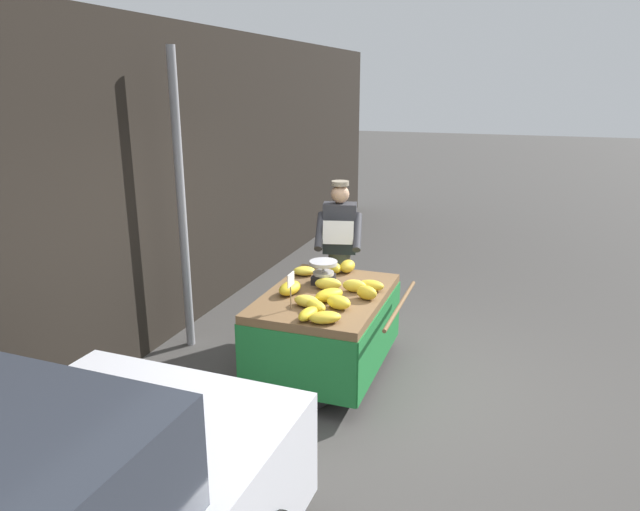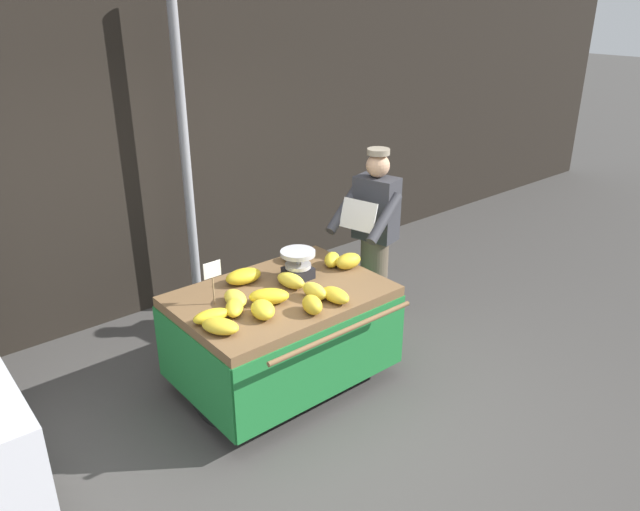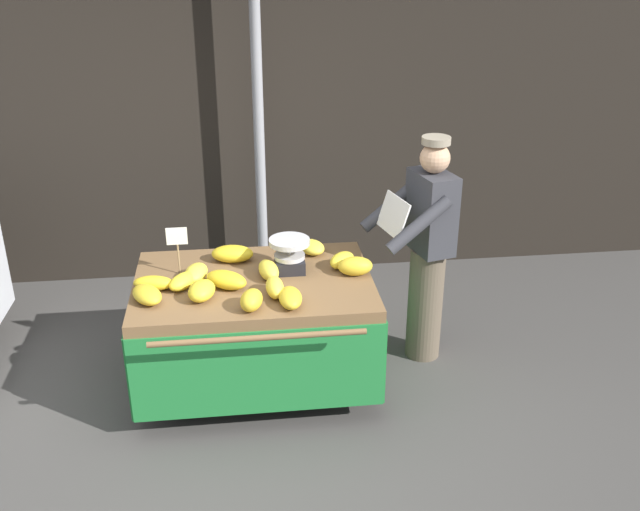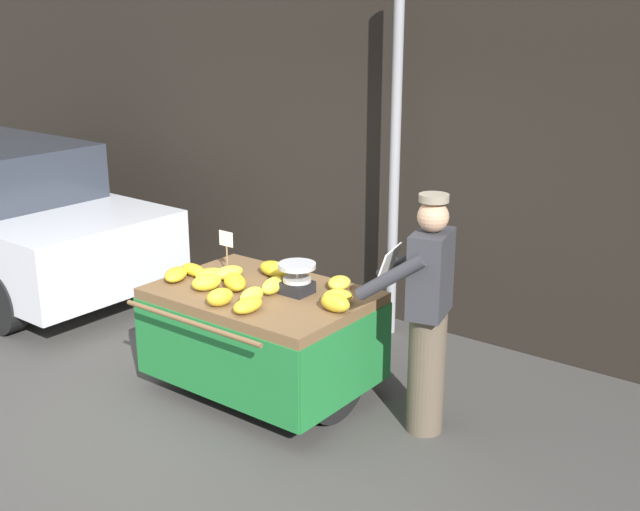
{
  "view_description": "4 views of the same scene",
  "coord_description": "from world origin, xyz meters",
  "px_view_note": "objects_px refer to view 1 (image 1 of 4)",
  "views": [
    {
      "loc": [
        -4.77,
        -1.02,
        2.77
      ],
      "look_at": [
        0.29,
        0.78,
        1.17
      ],
      "focal_mm": 32.49,
      "sensor_mm": 36.0,
      "label": 1
    },
    {
      "loc": [
        -2.31,
        -2.74,
        2.97
      ],
      "look_at": [
        0.53,
        0.67,
        1.04
      ],
      "focal_mm": 34.3,
      "sensor_mm": 36.0,
      "label": 2
    },
    {
      "loc": [
        0.06,
        -3.69,
        3.0
      ],
      "look_at": [
        0.59,
        0.62,
        1.03
      ],
      "focal_mm": 40.53,
      "sensor_mm": 36.0,
      "label": 3
    },
    {
      "loc": [
        3.88,
        -3.52,
        2.89
      ],
      "look_at": [
        0.67,
        0.71,
        1.21
      ],
      "focal_mm": 44.72,
      "sensor_mm": 36.0,
      "label": 4
    }
  ],
  "objects_px": {
    "street_pole": "(181,205)",
    "banana_cart": "(326,315)",
    "banana_bunch_0": "(329,295)",
    "price_sign": "(291,283)",
    "banana_bunch_13": "(371,285)",
    "weighing_scale": "(323,272)",
    "banana_bunch_10": "(308,314)",
    "banana_bunch_9": "(339,302)",
    "banana_bunch_12": "(367,293)",
    "banana_bunch_2": "(307,301)",
    "banana_bunch_1": "(325,317)",
    "banana_bunch_8": "(348,266)",
    "banana_bunch_11": "(316,306)",
    "banana_bunch_5": "(334,268)",
    "vendor_person": "(339,253)",
    "banana_bunch_7": "(328,284)",
    "banana_bunch_4": "(290,288)",
    "banana_bunch_3": "(355,286)"
  },
  "relations": [
    {
      "from": "banana_bunch_8",
      "to": "banana_bunch_9",
      "type": "distance_m",
      "value": 1.05
    },
    {
      "from": "price_sign",
      "to": "banana_bunch_7",
      "type": "relative_size",
      "value": 1.32
    },
    {
      "from": "banana_bunch_12",
      "to": "vendor_person",
      "type": "distance_m",
      "value": 1.46
    },
    {
      "from": "banana_bunch_2",
      "to": "street_pole",
      "type": "bearing_deg",
      "value": 72.05
    },
    {
      "from": "banana_bunch_0",
      "to": "banana_bunch_13",
      "type": "relative_size",
      "value": 1.14
    },
    {
      "from": "banana_bunch_13",
      "to": "banana_bunch_5",
      "type": "bearing_deg",
      "value": 51.34
    },
    {
      "from": "banana_cart",
      "to": "vendor_person",
      "type": "xyz_separation_m",
      "value": [
        1.26,
        0.26,
        0.25
      ]
    },
    {
      "from": "banana_cart",
      "to": "price_sign",
      "type": "xyz_separation_m",
      "value": [
        -0.5,
        0.15,
        0.47
      ]
    },
    {
      "from": "banana_bunch_3",
      "to": "banana_bunch_12",
      "type": "relative_size",
      "value": 1.13
    },
    {
      "from": "banana_bunch_5",
      "to": "vendor_person",
      "type": "xyz_separation_m",
      "value": [
        0.64,
        0.15,
        -0.03
      ]
    },
    {
      "from": "banana_bunch_13",
      "to": "vendor_person",
      "type": "relative_size",
      "value": 0.15
    },
    {
      "from": "banana_bunch_9",
      "to": "street_pole",
      "type": "bearing_deg",
      "value": 75.98
    },
    {
      "from": "banana_bunch_11",
      "to": "banana_bunch_7",
      "type": "bearing_deg",
      "value": 7.86
    },
    {
      "from": "banana_bunch_5",
      "to": "weighing_scale",
      "type": "bearing_deg",
      "value": -179.23
    },
    {
      "from": "banana_bunch_11",
      "to": "banana_bunch_13",
      "type": "xyz_separation_m",
      "value": [
        0.68,
        -0.32,
        0.0
      ]
    },
    {
      "from": "banana_bunch_1",
      "to": "banana_bunch_2",
      "type": "bearing_deg",
      "value": 43.02
    },
    {
      "from": "banana_bunch_1",
      "to": "banana_bunch_4",
      "type": "xyz_separation_m",
      "value": [
        0.54,
        0.54,
        0.01
      ]
    },
    {
      "from": "banana_bunch_8",
      "to": "banana_bunch_9",
      "type": "xyz_separation_m",
      "value": [
        -1.03,
        -0.23,
        -0.0
      ]
    },
    {
      "from": "weighing_scale",
      "to": "banana_bunch_8",
      "type": "relative_size",
      "value": 1.18
    },
    {
      "from": "banana_bunch_10",
      "to": "banana_bunch_7",
      "type": "bearing_deg",
      "value": 5.86
    },
    {
      "from": "banana_bunch_3",
      "to": "banana_bunch_9",
      "type": "distance_m",
      "value": 0.46
    },
    {
      "from": "banana_cart",
      "to": "banana_bunch_4",
      "type": "bearing_deg",
      "value": 113.23
    },
    {
      "from": "banana_cart",
      "to": "banana_bunch_10",
      "type": "xyz_separation_m",
      "value": [
        -0.65,
        -0.07,
        0.27
      ]
    },
    {
      "from": "banana_bunch_0",
      "to": "banana_bunch_13",
      "type": "distance_m",
      "value": 0.49
    },
    {
      "from": "banana_cart",
      "to": "banana_bunch_1",
      "type": "xyz_separation_m",
      "value": [
        -0.68,
        -0.23,
        0.27
      ]
    },
    {
      "from": "street_pole",
      "to": "weighing_scale",
      "type": "xyz_separation_m",
      "value": [
        0.12,
        -1.51,
        -0.6
      ]
    },
    {
      "from": "banana_bunch_11",
      "to": "banana_bunch_10",
      "type": "bearing_deg",
      "value": 179.84
    },
    {
      "from": "street_pole",
      "to": "banana_bunch_8",
      "type": "height_order",
      "value": "street_pole"
    },
    {
      "from": "banana_bunch_7",
      "to": "banana_bunch_8",
      "type": "xyz_separation_m",
      "value": [
        0.59,
        -0.02,
        0.01
      ]
    },
    {
      "from": "banana_bunch_10",
      "to": "banana_cart",
      "type": "bearing_deg",
      "value": 5.84
    },
    {
      "from": "banana_cart",
      "to": "banana_bunch_0",
      "type": "xyz_separation_m",
      "value": [
        -0.18,
        -0.1,
        0.28
      ]
    },
    {
      "from": "banana_bunch_10",
      "to": "banana_bunch_11",
      "type": "distance_m",
      "value": 0.19
    },
    {
      "from": "banana_bunch_1",
      "to": "banana_bunch_5",
      "type": "height_order",
      "value": "banana_bunch_5"
    },
    {
      "from": "weighing_scale",
      "to": "banana_bunch_10",
      "type": "distance_m",
      "value": 0.93
    },
    {
      "from": "banana_bunch_1",
      "to": "banana_bunch_9",
      "type": "relative_size",
      "value": 1.17
    },
    {
      "from": "banana_bunch_12",
      "to": "banana_bunch_10",
      "type": "bearing_deg",
      "value": 151.06
    },
    {
      "from": "price_sign",
      "to": "street_pole",
      "type": "bearing_deg",
      "value": 66.96
    },
    {
      "from": "vendor_person",
      "to": "banana_bunch_0",
      "type": "bearing_deg",
      "value": -165.95
    },
    {
      "from": "banana_bunch_8",
      "to": "banana_bunch_10",
      "type": "height_order",
      "value": "banana_bunch_8"
    },
    {
      "from": "banana_bunch_13",
      "to": "street_pole",
      "type": "bearing_deg",
      "value": 92.46
    },
    {
      "from": "banana_bunch_5",
      "to": "banana_bunch_13",
      "type": "xyz_separation_m",
      "value": [
        -0.4,
        -0.5,
        -0.0
      ]
    },
    {
      "from": "street_pole",
      "to": "banana_cart",
      "type": "bearing_deg",
      "value": -94.59
    },
    {
      "from": "banana_bunch_12",
      "to": "banana_bunch_5",
      "type": "bearing_deg",
      "value": 39.32
    },
    {
      "from": "banana_bunch_10",
      "to": "banana_bunch_13",
      "type": "xyz_separation_m",
      "value": [
        0.87,
        -0.32,
        0.0
      ]
    },
    {
      "from": "weighing_scale",
      "to": "banana_bunch_9",
      "type": "height_order",
      "value": "weighing_scale"
    },
    {
      "from": "banana_bunch_2",
      "to": "banana_bunch_3",
      "type": "bearing_deg",
      "value": -30.31
    },
    {
      "from": "banana_bunch_3",
      "to": "vendor_person",
      "type": "height_order",
      "value": "vendor_person"
    },
    {
      "from": "banana_bunch_5",
      "to": "banana_bunch_7",
      "type": "relative_size",
      "value": 0.81
    },
    {
      "from": "banana_bunch_0",
      "to": "price_sign",
      "type": "bearing_deg",
      "value": 141.97
    },
    {
      "from": "banana_bunch_3",
      "to": "banana_bunch_13",
      "type": "bearing_deg",
      "value": -57.47
    }
  ]
}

